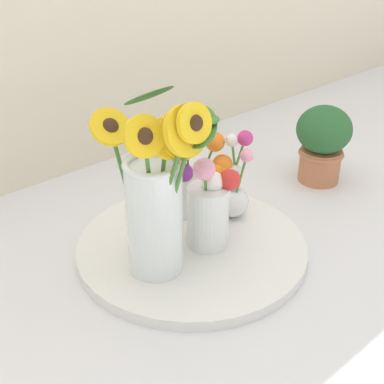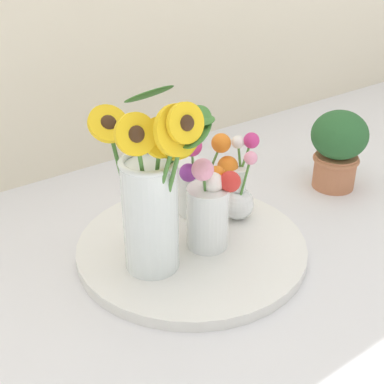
# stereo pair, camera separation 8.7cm
# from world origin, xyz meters

# --- Properties ---
(ground_plane) EXTENTS (6.00, 6.00, 0.00)m
(ground_plane) POSITION_xyz_m (0.00, 0.00, 0.00)
(ground_plane) COLOR silver
(serving_tray) EXTENTS (0.45, 0.45, 0.02)m
(serving_tray) POSITION_xyz_m (0.00, 0.06, 0.01)
(serving_tray) COLOR white
(serving_tray) RESTS_ON ground_plane
(mason_jar_sunflowers) EXTENTS (0.21, 0.22, 0.34)m
(mason_jar_sunflowers) POSITION_xyz_m (-0.10, 0.04, 0.17)
(mason_jar_sunflowers) COLOR silver
(mason_jar_sunflowers) RESTS_ON serving_tray
(vase_small_center) EXTENTS (0.10, 0.08, 0.20)m
(vase_small_center) POSITION_xyz_m (0.02, 0.04, 0.10)
(vase_small_center) COLOR white
(vase_small_center) RESTS_ON serving_tray
(vase_bulb_right) EXTENTS (0.08, 0.10, 0.19)m
(vase_bulb_right) POSITION_xyz_m (0.13, 0.09, 0.09)
(vase_bulb_right) COLOR white
(vase_bulb_right) RESTS_ON serving_tray
(vase_small_back) EXTENTS (0.11, 0.09, 0.19)m
(vase_small_back) POSITION_xyz_m (0.07, 0.15, 0.10)
(vase_small_back) COLOR white
(vase_small_back) RESTS_ON serving_tray
(potted_plant) EXTENTS (0.13, 0.13, 0.19)m
(potted_plant) POSITION_xyz_m (0.44, 0.08, 0.11)
(potted_plant) COLOR #B7704C
(potted_plant) RESTS_ON ground_plane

